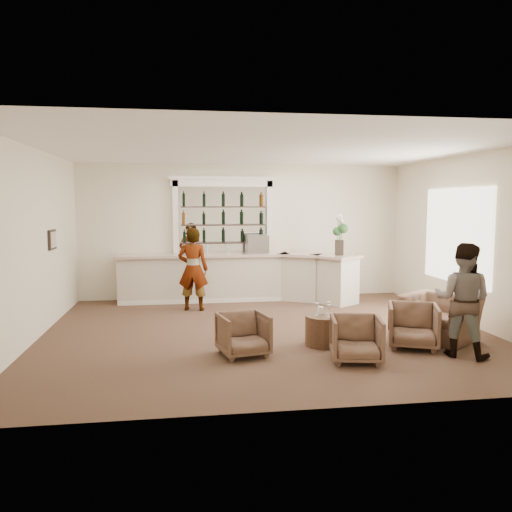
{
  "coord_description": "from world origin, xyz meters",
  "views": [
    {
      "loc": [
        -1.46,
        -8.83,
        2.34
      ],
      "look_at": [
        -0.05,
        0.9,
        1.31
      ],
      "focal_mm": 35.0,
      "sensor_mm": 36.0,
      "label": 1
    }
  ],
  "objects_px": {
    "armchair_far": "(440,317)",
    "flower_vase": "(339,232)",
    "cocktail_table": "(324,330)",
    "guest": "(463,300)",
    "armchair_center": "(356,339)",
    "armchair_right": "(413,326)",
    "bar_counter": "(239,277)",
    "espresso_machine": "(257,244)",
    "sommelier": "(193,269)",
    "armchair_left": "(243,334)"
  },
  "relations": [
    {
      "from": "armchair_far",
      "to": "flower_vase",
      "type": "xyz_separation_m",
      "value": [
        -0.78,
        3.27,
        1.3
      ]
    },
    {
      "from": "cocktail_table",
      "to": "guest",
      "type": "relative_size",
      "value": 0.36
    },
    {
      "from": "armchair_center",
      "to": "armchair_right",
      "type": "distance_m",
      "value": 1.29
    },
    {
      "from": "bar_counter",
      "to": "flower_vase",
      "type": "bearing_deg",
      "value": -15.25
    },
    {
      "from": "armchair_center",
      "to": "flower_vase",
      "type": "xyz_separation_m",
      "value": [
        1.08,
        4.26,
        1.33
      ]
    },
    {
      "from": "armchair_center",
      "to": "guest",
      "type": "bearing_deg",
      "value": 12.9
    },
    {
      "from": "espresso_machine",
      "to": "armchair_right",
      "type": "bearing_deg",
      "value": -69.16
    },
    {
      "from": "bar_counter",
      "to": "cocktail_table",
      "type": "bearing_deg",
      "value": -76.22
    },
    {
      "from": "bar_counter",
      "to": "armchair_right",
      "type": "height_order",
      "value": "bar_counter"
    },
    {
      "from": "sommelier",
      "to": "armchair_right",
      "type": "distance_m",
      "value": 4.91
    },
    {
      "from": "armchair_left",
      "to": "bar_counter",
      "type": "bearing_deg",
      "value": 71.72
    },
    {
      "from": "bar_counter",
      "to": "armchair_far",
      "type": "xyz_separation_m",
      "value": [
        3.08,
        -3.89,
        -0.2
      ]
    },
    {
      "from": "guest",
      "to": "armchair_center",
      "type": "distance_m",
      "value": 1.77
    },
    {
      "from": "sommelier",
      "to": "flower_vase",
      "type": "height_order",
      "value": "flower_vase"
    },
    {
      "from": "cocktail_table",
      "to": "armchair_left",
      "type": "xyz_separation_m",
      "value": [
        -1.39,
        -0.36,
        0.08
      ]
    },
    {
      "from": "bar_counter",
      "to": "flower_vase",
      "type": "height_order",
      "value": "flower_vase"
    },
    {
      "from": "armchair_center",
      "to": "armchair_far",
      "type": "distance_m",
      "value": 2.11
    },
    {
      "from": "sommelier",
      "to": "armchair_left",
      "type": "distance_m",
      "value": 3.55
    },
    {
      "from": "armchair_left",
      "to": "sommelier",
      "type": "bearing_deg",
      "value": 88.59
    },
    {
      "from": "armchair_left",
      "to": "armchair_center",
      "type": "relative_size",
      "value": 0.97
    },
    {
      "from": "armchair_left",
      "to": "armchair_far",
      "type": "distance_m",
      "value": 3.52
    },
    {
      "from": "armchair_right",
      "to": "flower_vase",
      "type": "distance_m",
      "value": 3.93
    },
    {
      "from": "sommelier",
      "to": "espresso_machine",
      "type": "height_order",
      "value": "sommelier"
    },
    {
      "from": "cocktail_table",
      "to": "flower_vase",
      "type": "height_order",
      "value": "flower_vase"
    },
    {
      "from": "sommelier",
      "to": "armchair_center",
      "type": "relative_size",
      "value": 2.44
    },
    {
      "from": "cocktail_table",
      "to": "espresso_machine",
      "type": "relative_size",
      "value": 1.22
    },
    {
      "from": "armchair_center",
      "to": "armchair_far",
      "type": "xyz_separation_m",
      "value": [
        1.86,
        0.99,
        0.04
      ]
    },
    {
      "from": "flower_vase",
      "to": "bar_counter",
      "type": "bearing_deg",
      "value": 164.75
    },
    {
      "from": "sommelier",
      "to": "armchair_left",
      "type": "bearing_deg",
      "value": 112.66
    },
    {
      "from": "armchair_center",
      "to": "flower_vase",
      "type": "bearing_deg",
      "value": 87.67
    },
    {
      "from": "bar_counter",
      "to": "espresso_machine",
      "type": "bearing_deg",
      "value": 3.83
    },
    {
      "from": "armchair_left",
      "to": "flower_vase",
      "type": "bearing_deg",
      "value": 41.16
    },
    {
      "from": "bar_counter",
      "to": "cocktail_table",
      "type": "relative_size",
      "value": 9.14
    },
    {
      "from": "armchair_left",
      "to": "armchair_right",
      "type": "height_order",
      "value": "armchair_right"
    },
    {
      "from": "cocktail_table",
      "to": "armchair_far",
      "type": "bearing_deg",
      "value": 2.64
    },
    {
      "from": "bar_counter",
      "to": "guest",
      "type": "xyz_separation_m",
      "value": [
        2.91,
        -4.86,
        0.3
      ]
    },
    {
      "from": "sommelier",
      "to": "armchair_left",
      "type": "height_order",
      "value": "sommelier"
    },
    {
      "from": "guest",
      "to": "armchair_left",
      "type": "distance_m",
      "value": 3.4
    },
    {
      "from": "bar_counter",
      "to": "sommelier",
      "type": "bearing_deg",
      "value": -140.38
    },
    {
      "from": "armchair_far",
      "to": "espresso_machine",
      "type": "xyz_separation_m",
      "value": [
        -2.63,
        3.92,
        0.99
      ]
    },
    {
      "from": "flower_vase",
      "to": "armchair_center",
      "type": "bearing_deg",
      "value": -104.21
    },
    {
      "from": "armchair_left",
      "to": "armchair_center",
      "type": "xyz_separation_m",
      "value": [
        1.63,
        -0.53,
        0.01
      ]
    },
    {
      "from": "armchair_center",
      "to": "armchair_left",
      "type": "bearing_deg",
      "value": 173.81
    },
    {
      "from": "armchair_left",
      "to": "espresso_machine",
      "type": "relative_size",
      "value": 1.42
    },
    {
      "from": "armchair_right",
      "to": "armchair_far",
      "type": "xyz_separation_m",
      "value": [
        0.7,
        0.43,
        0.02
      ]
    },
    {
      "from": "guest",
      "to": "armchair_left",
      "type": "relative_size",
      "value": 2.41
    },
    {
      "from": "armchair_left",
      "to": "espresso_machine",
      "type": "bearing_deg",
      "value": 66.03
    },
    {
      "from": "sommelier",
      "to": "flower_vase",
      "type": "relative_size",
      "value": 1.93
    },
    {
      "from": "flower_vase",
      "to": "guest",
      "type": "bearing_deg",
      "value": -81.77
    },
    {
      "from": "armchair_far",
      "to": "espresso_machine",
      "type": "relative_size",
      "value": 2.26
    }
  ]
}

